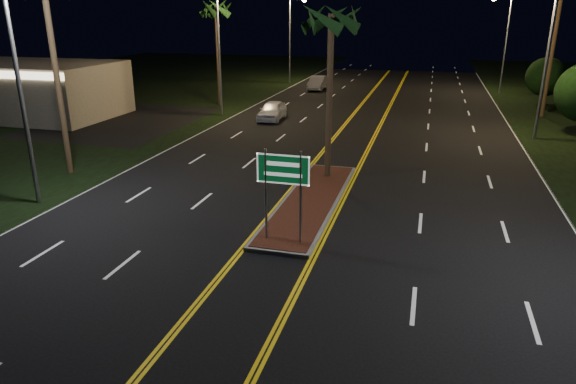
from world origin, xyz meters
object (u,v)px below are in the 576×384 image
(highway_sign, at_px, (283,178))
(car_far, at_px, (318,82))
(streetlight_right_mid, at_px, (542,46))
(shrub_far, at_px, (546,77))
(car_near, at_px, (272,109))
(streetlight_left_mid, at_px, (223,39))
(streetlight_right_far, at_px, (503,33))
(streetlight_left_far, at_px, (293,30))
(streetlight_left_near, at_px, (24,65))
(median_island, at_px, (311,201))
(palm_median, at_px, (331,19))
(commercial_building, at_px, (18,89))
(palm_left_far, at_px, (216,9))

(highway_sign, xyz_separation_m, car_far, (-6.82, 36.76, -1.61))
(streetlight_right_mid, xyz_separation_m, shrub_far, (3.19, 14.00, -3.32))
(highway_sign, relative_size, car_near, 0.67)
(streetlight_right_mid, bearing_deg, highway_sign, -118.93)
(streetlight_left_mid, relative_size, streetlight_right_far, 1.00)
(streetlight_left_far, xyz_separation_m, streetlight_right_far, (21.23, -2.00, 0.00))
(highway_sign, height_order, streetlight_right_mid, streetlight_right_mid)
(streetlight_left_far, distance_m, streetlight_right_mid, 30.57)
(highway_sign, xyz_separation_m, streetlight_right_far, (10.61, 39.20, 3.25))
(highway_sign, relative_size, streetlight_right_far, 0.36)
(streetlight_left_mid, xyz_separation_m, streetlight_right_far, (21.23, 18.00, 0.00))
(streetlight_right_mid, height_order, car_near, streetlight_right_mid)
(highway_sign, xyz_separation_m, streetlight_left_far, (-10.61, 41.20, 3.25))
(shrub_far, bearing_deg, streetlight_left_near, -127.34)
(shrub_far, distance_m, car_far, 20.98)
(streetlight_left_mid, bearing_deg, streetlight_right_mid, -5.38)
(streetlight_right_far, bearing_deg, streetlight_right_mid, -90.00)
(median_island, distance_m, palm_median, 8.00)
(commercial_building, height_order, streetlight_left_near, streetlight_left_near)
(median_island, relative_size, streetlight_right_mid, 1.14)
(streetlight_left_mid, distance_m, car_far, 16.73)
(streetlight_left_far, bearing_deg, shrub_far, -18.14)
(commercial_building, height_order, car_near, commercial_building)
(commercial_building, distance_m, palm_left_far, 16.47)
(streetlight_left_far, relative_size, streetlight_right_mid, 1.00)
(highway_sign, bearing_deg, palm_median, 90.00)
(palm_left_far, height_order, shrub_far, palm_left_far)
(commercial_building, height_order, streetlight_right_mid, streetlight_right_mid)
(streetlight_right_far, bearing_deg, palm_median, -108.62)
(palm_median, bearing_deg, streetlight_left_far, 107.58)
(streetlight_right_mid, bearing_deg, streetlight_left_near, -139.70)
(median_island, distance_m, streetlight_left_near, 12.36)
(highway_sign, xyz_separation_m, shrub_far, (13.80, 33.20, -0.07))
(streetlight_left_near, xyz_separation_m, palm_median, (10.61, 6.50, 1.62))
(streetlight_right_mid, bearing_deg, streetlight_left_far, 133.97)
(median_island, distance_m, streetlight_left_far, 38.89)
(streetlight_left_near, relative_size, car_near, 1.90)
(shrub_far, xyz_separation_m, car_near, (-20.53, -12.59, -1.55))
(streetlight_left_far, xyz_separation_m, shrub_far, (24.41, -8.00, -3.32))
(palm_median, relative_size, car_far, 1.74)
(streetlight_left_mid, distance_m, streetlight_left_far, 20.00)
(streetlight_left_near, relative_size, palm_left_far, 1.02)
(streetlight_left_near, xyz_separation_m, car_far, (3.79, 35.55, -4.86))
(streetlight_right_mid, bearing_deg, streetlight_left_mid, 174.62)
(streetlight_left_near, relative_size, shrub_far, 2.27)
(palm_median, height_order, car_near, palm_median)
(commercial_building, relative_size, streetlight_left_mid, 1.67)
(streetlight_left_near, height_order, streetlight_right_mid, same)
(median_island, bearing_deg, palm_median, 90.00)
(palm_median, relative_size, palm_left_far, 0.94)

